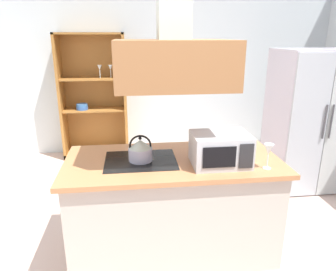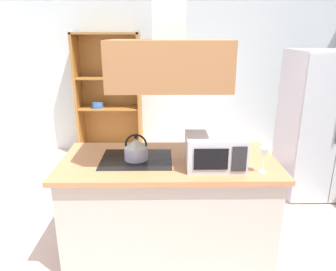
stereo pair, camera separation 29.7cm
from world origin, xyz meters
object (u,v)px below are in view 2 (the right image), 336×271
Objects in this scene: microwave at (215,151)px; wine_glass_on_counter at (264,154)px; dish_cabinet at (110,102)px; kettle at (136,149)px; refrigerator at (323,125)px; cutting_board at (217,150)px.

wine_glass_on_counter is (0.35, -0.13, 0.02)m from microwave.
dish_cabinet is 2.65m from kettle.
refrigerator is 2.00m from microwave.
cutting_board is at bearing 77.12° from microwave.
dish_cabinet is 3.29m from wine_glass_on_counter.
refrigerator reaches higher than wine_glass_on_counter.
refrigerator is 5.16× the size of cutting_board.
refrigerator is 1.85m from wine_glass_on_counter.
microwave is at bearing -139.90° from refrigerator.
kettle is at bearing -165.50° from cutting_board.
kettle is 0.49× the size of microwave.
refrigerator reaches higher than cutting_board.
wine_glass_on_counter is (0.27, -0.47, 0.14)m from cutting_board.
kettle is 0.66× the size of cutting_board.
cutting_board is 0.56m from wine_glass_on_counter.
refrigerator is at bearing 33.15° from cutting_board.
kettle is (-2.17, -1.13, 0.12)m from refrigerator.
microwave is at bearing -64.63° from dish_cabinet.
dish_cabinet reaches higher than kettle.
kettle is 1.03m from wine_glass_on_counter.
wine_glass_on_counter is at bearing -60.10° from dish_cabinet.
dish_cabinet reaches higher than cutting_board.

